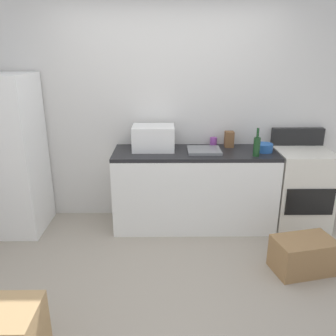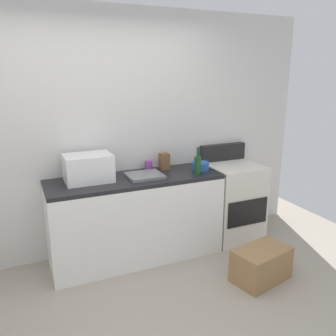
{
  "view_description": "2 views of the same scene",
  "coord_description": "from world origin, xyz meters",
  "px_view_note": "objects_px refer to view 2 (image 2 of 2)",
  "views": [
    {
      "loc": [
        -0.03,
        -2.48,
        1.97
      ],
      "look_at": [
        -0.0,
        0.69,
        0.88
      ],
      "focal_mm": 37.09,
      "sensor_mm": 36.0,
      "label": 1
    },
    {
      "loc": [
        -0.79,
        -2.1,
        1.95
      ],
      "look_at": [
        0.41,
        0.6,
        1.14
      ],
      "focal_mm": 37.47,
      "sensor_mm": 36.0,
      "label": 2
    }
  ],
  "objects_px": {
    "stove_oven": "(232,200)",
    "cardboard_box_large": "(261,264)",
    "wine_bottle": "(198,165)",
    "knife_block": "(164,161)",
    "mixing_bowl": "(200,166)",
    "coffee_mug": "(148,165)",
    "microwave": "(88,168)"
  },
  "relations": [
    {
      "from": "coffee_mug",
      "to": "knife_block",
      "type": "bearing_deg",
      "value": -13.09
    },
    {
      "from": "coffee_mug",
      "to": "mixing_bowl",
      "type": "xyz_separation_m",
      "value": [
        0.52,
        -0.24,
        -0.0
      ]
    },
    {
      "from": "microwave",
      "to": "cardboard_box_large",
      "type": "xyz_separation_m",
      "value": [
        1.41,
        -0.99,
        -0.87
      ]
    },
    {
      "from": "microwave",
      "to": "coffee_mug",
      "type": "relative_size",
      "value": 4.6
    },
    {
      "from": "microwave",
      "to": "stove_oven",
      "type": "bearing_deg",
      "value": -2.26
    },
    {
      "from": "coffee_mug",
      "to": "knife_block",
      "type": "distance_m",
      "value": 0.18
    },
    {
      "from": "stove_oven",
      "to": "coffee_mug",
      "type": "relative_size",
      "value": 11.0
    },
    {
      "from": "stove_oven",
      "to": "wine_bottle",
      "type": "relative_size",
      "value": 3.67
    },
    {
      "from": "microwave",
      "to": "wine_bottle",
      "type": "distance_m",
      "value": 1.12
    },
    {
      "from": "microwave",
      "to": "wine_bottle",
      "type": "relative_size",
      "value": 1.53
    },
    {
      "from": "stove_oven",
      "to": "cardboard_box_large",
      "type": "height_order",
      "value": "stove_oven"
    },
    {
      "from": "microwave",
      "to": "mixing_bowl",
      "type": "bearing_deg",
      "value": -4.36
    },
    {
      "from": "microwave",
      "to": "knife_block",
      "type": "height_order",
      "value": "microwave"
    },
    {
      "from": "coffee_mug",
      "to": "mixing_bowl",
      "type": "height_order",
      "value": "coffee_mug"
    },
    {
      "from": "stove_oven",
      "to": "wine_bottle",
      "type": "distance_m",
      "value": 0.83
    },
    {
      "from": "stove_oven",
      "to": "mixing_bowl",
      "type": "height_order",
      "value": "stove_oven"
    },
    {
      "from": "knife_block",
      "to": "stove_oven",
      "type": "bearing_deg",
      "value": -11.96
    },
    {
      "from": "stove_oven",
      "to": "cardboard_box_large",
      "type": "xyz_separation_m",
      "value": [
        -0.27,
        -0.92,
        -0.3
      ]
    },
    {
      "from": "wine_bottle",
      "to": "knife_block",
      "type": "bearing_deg",
      "value": 121.69
    },
    {
      "from": "wine_bottle",
      "to": "knife_block",
      "type": "distance_m",
      "value": 0.43
    },
    {
      "from": "knife_block",
      "to": "cardboard_box_large",
      "type": "relative_size",
      "value": 0.33
    },
    {
      "from": "wine_bottle",
      "to": "knife_block",
      "type": "height_order",
      "value": "wine_bottle"
    },
    {
      "from": "cardboard_box_large",
      "to": "coffee_mug",
      "type": "bearing_deg",
      "value": 122.34
    },
    {
      "from": "coffee_mug",
      "to": "mixing_bowl",
      "type": "bearing_deg",
      "value": -24.54
    },
    {
      "from": "mixing_bowl",
      "to": "cardboard_box_large",
      "type": "distance_m",
      "value": 1.2
    },
    {
      "from": "microwave",
      "to": "wine_bottle",
      "type": "height_order",
      "value": "wine_bottle"
    },
    {
      "from": "stove_oven",
      "to": "wine_bottle",
      "type": "height_order",
      "value": "wine_bottle"
    },
    {
      "from": "microwave",
      "to": "mixing_bowl",
      "type": "relative_size",
      "value": 2.42
    },
    {
      "from": "microwave",
      "to": "coffee_mug",
      "type": "distance_m",
      "value": 0.71
    },
    {
      "from": "wine_bottle",
      "to": "mixing_bowl",
      "type": "xyz_separation_m",
      "value": [
        0.13,
        0.17,
        -0.06
      ]
    },
    {
      "from": "stove_oven",
      "to": "cardboard_box_large",
      "type": "distance_m",
      "value": 1.01
    },
    {
      "from": "stove_oven",
      "to": "cardboard_box_large",
      "type": "bearing_deg",
      "value": -106.38
    }
  ]
}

